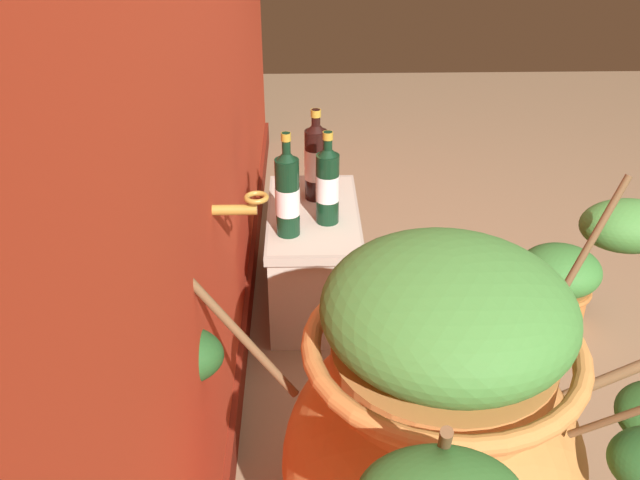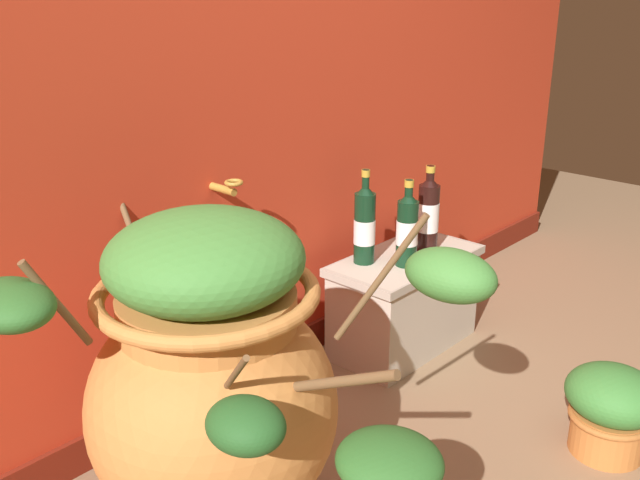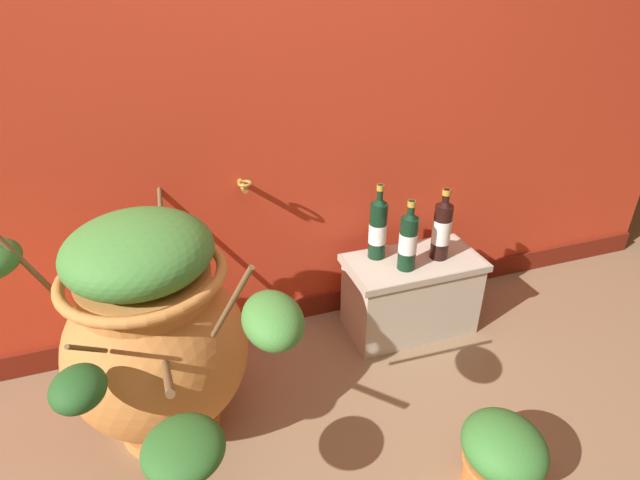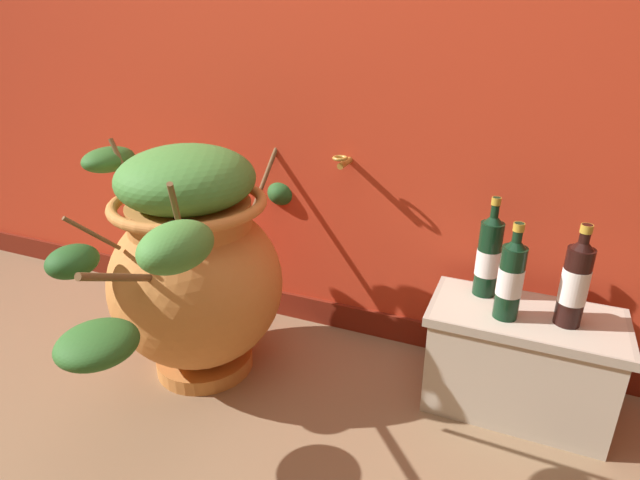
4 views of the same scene
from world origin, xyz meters
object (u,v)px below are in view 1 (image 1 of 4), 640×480
at_px(wine_bottle_right, 328,183).
at_px(potted_shrub, 558,282).
at_px(wine_bottle_middle, 316,159).
at_px(wine_bottle_left, 287,192).
at_px(terracotta_urn, 438,434).

relative_size(wine_bottle_right, potted_shrub, 1.13).
bearing_deg(wine_bottle_middle, wine_bottle_right, -169.33).
bearing_deg(wine_bottle_right, wine_bottle_left, 121.74).
xyz_separation_m(terracotta_urn, wine_bottle_right, (1.02, 0.18, 0.07)).
xyz_separation_m(wine_bottle_middle, wine_bottle_right, (-0.18, -0.03, -0.01)).
relative_size(wine_bottle_left, potted_shrub, 1.23).
distance_m(wine_bottle_middle, potted_shrub, 0.92).
bearing_deg(wine_bottle_left, wine_bottle_right, -58.26).
distance_m(wine_bottle_right, potted_shrub, 0.86).
bearing_deg(potted_shrub, wine_bottle_middle, 74.45).
distance_m(terracotta_urn, potted_shrub, 1.18).
relative_size(terracotta_urn, potted_shrub, 4.39).
xyz_separation_m(wine_bottle_middle, potted_shrub, (-0.23, -0.82, -0.36)).
height_order(terracotta_urn, wine_bottle_left, terracotta_urn).
distance_m(terracotta_urn, wine_bottle_middle, 1.22).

